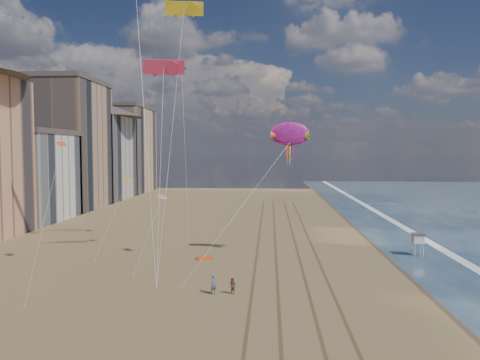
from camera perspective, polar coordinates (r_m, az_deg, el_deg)
name	(u,v)px	position (r m, az deg, el deg)	size (l,w,h in m)	color
ground	(263,348)	(32.94, 2.79, -19.74)	(260.00, 260.00, 0.00)	brown
wet_sand	(395,238)	(73.81, 18.33, -6.76)	(260.00, 260.00, 0.00)	#42301E
foam	(423,239)	(74.98, 21.46, -6.67)	(260.00, 260.00, 0.00)	white
tracks	(286,251)	(61.67, 5.64, -8.62)	(7.68, 120.00, 0.01)	brown
buildings	(51,148)	(106.37, -22.08, 3.61)	(34.72, 131.35, 29.00)	#C6B284
lifeguard_stand	(418,238)	(62.54, 20.87, -6.68)	(1.54, 1.54, 2.78)	silver
grounded_kite	(205,258)	(57.18, -4.34, -9.49)	(1.89, 1.20, 0.21)	#F04914
show_kite	(290,134)	(55.98, 6.09, 5.58)	(7.71, 6.63, 21.50)	#971776
kite_flyer_a	(214,284)	(43.67, -3.24, -12.59)	(0.64, 0.42, 1.76)	slate
kite_flyer_b	(233,286)	(43.58, -0.91, -12.78)	(0.74, 0.58, 1.52)	brown
parafoils	(154,6)	(59.28, -10.40, 20.15)	(10.88, 7.32, 12.60)	black
small_kites	(141,143)	(59.25, -12.00, 4.39)	(12.22, 14.23, 17.11)	#E84415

